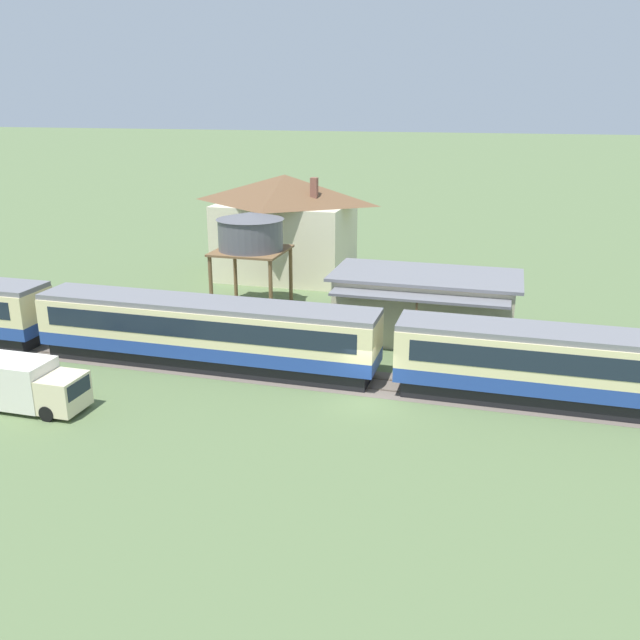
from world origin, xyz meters
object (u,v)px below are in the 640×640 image
Objects in this scene: station_house_brown_roof at (285,225)px; water_tower at (251,233)px; station_building at (425,306)px; delivery_truck_cream at (24,384)px; passenger_train at (209,331)px.

water_tower is at bearing -86.35° from station_house_brown_roof.
station_house_brown_roof reaches higher than station_building.
water_tower reaches higher than delivery_truck_cream.
station_building is 1.01× the size of station_house_brown_roof.
water_tower is (-1.85, 11.59, 3.48)m from passenger_train.
passenger_train is at bearing 49.08° from delivery_truck_cream.
station_house_brown_roof is (-13.84, 13.10, 2.37)m from station_building.
passenger_train is 10.43× the size of delivery_truck_cream.
delivery_truck_cream is (-4.22, -29.13, -3.27)m from station_house_brown_roof.
water_tower reaches higher than passenger_train.
station_house_brown_roof is (-2.47, 21.42, 2.36)m from passenger_train.
station_building is at bearing -13.93° from water_tower.
station_house_brown_roof is 9.91m from water_tower.
station_building reaches higher than delivery_truck_cream.
station_house_brown_roof is 1.95× the size of delivery_truck_cream.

